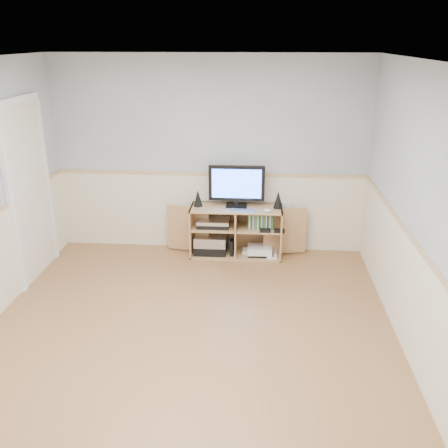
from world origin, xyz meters
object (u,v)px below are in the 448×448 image
at_px(media_cabinet, 236,229).
at_px(game_consoles, 259,251).
at_px(monitor, 237,185).
at_px(keyboard, 242,211).

distance_m(media_cabinet, game_consoles, 0.40).
bearing_deg(game_consoles, monitor, 168.54).
relative_size(monitor, game_consoles, 1.56).
relative_size(media_cabinet, game_consoles, 4.03).
bearing_deg(game_consoles, keyboard, -149.50).
distance_m(monitor, game_consoles, 0.92).
distance_m(media_cabinet, keyboard, 0.39).
height_order(monitor, keyboard, monitor).
bearing_deg(media_cabinet, game_consoles, -12.35).
height_order(media_cabinet, keyboard, keyboard).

